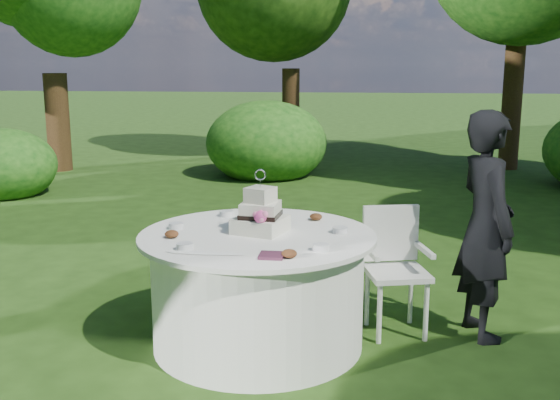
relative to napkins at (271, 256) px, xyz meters
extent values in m
plane|color=#1C370F|center=(-0.17, 0.51, -0.78)|extent=(80.00, 80.00, 0.00)
cube|color=#461E32|center=(0.00, 0.00, 0.00)|extent=(0.14, 0.14, 0.02)
ellipsoid|color=white|center=(-0.40, 0.01, 0.00)|extent=(0.48, 0.07, 0.01)
imported|color=black|center=(1.35, 0.87, 0.01)|extent=(0.52, 0.65, 1.57)
cylinder|color=white|center=(-0.17, 0.51, -0.41)|extent=(1.40, 1.40, 0.74)
cylinder|color=white|center=(-0.17, 0.51, -0.02)|extent=(1.56, 1.56, 0.03)
cube|color=white|center=(-0.15, 0.56, 0.04)|extent=(0.38, 0.38, 0.10)
cube|color=silver|center=(-0.15, 0.56, 0.14)|extent=(0.26, 0.26, 0.10)
cube|color=silver|center=(-0.15, 0.56, 0.24)|extent=(0.21, 0.21, 0.10)
cube|color=black|center=(-0.15, 0.56, 0.11)|extent=(0.27, 0.27, 0.03)
sphere|color=#CC3C8A|center=(-0.13, 0.42, 0.13)|extent=(0.08, 0.08, 0.08)
cylinder|color=silver|center=(-0.15, 0.56, 0.32)|extent=(0.01, 0.01, 0.05)
torus|color=silver|center=(-0.15, 0.56, 0.38)|extent=(0.08, 0.02, 0.08)
cube|color=silver|center=(0.76, 0.82, -0.34)|extent=(0.49, 0.49, 0.04)
cube|color=silver|center=(0.72, 0.99, -0.10)|extent=(0.40, 0.14, 0.40)
cylinder|color=silver|center=(0.65, 0.62, -0.57)|extent=(0.03, 0.03, 0.42)
cylinder|color=white|center=(0.96, 0.70, -0.57)|extent=(0.03, 0.03, 0.42)
cylinder|color=silver|center=(0.56, 0.93, -0.57)|extent=(0.03, 0.03, 0.42)
cylinder|color=silver|center=(0.88, 1.02, -0.57)|extent=(0.03, 0.03, 0.42)
cube|color=white|center=(0.58, 0.77, -0.18)|extent=(0.12, 0.36, 0.03)
cube|color=silver|center=(0.95, 0.87, -0.18)|extent=(0.12, 0.36, 0.03)
cylinder|color=silver|center=(-0.73, 0.57, 0.01)|extent=(0.10, 0.10, 0.04)
cylinder|color=silver|center=(0.28, 0.17, 0.01)|extent=(0.10, 0.10, 0.04)
cylinder|color=silver|center=(-0.54, 0.09, 0.01)|extent=(0.10, 0.10, 0.04)
cylinder|color=silver|center=(0.37, 0.60, 0.01)|extent=(0.10, 0.10, 0.04)
cylinder|color=silver|center=(-0.47, 0.98, 0.01)|extent=(0.10, 0.10, 0.04)
ellipsoid|color=#562D16|center=(0.19, 0.94, 0.02)|extent=(0.09, 0.09, 0.05)
ellipsoid|color=#562D16|center=(0.10, 0.00, 0.02)|extent=(0.09, 0.09, 0.05)
ellipsoid|color=#562D16|center=(-0.69, 0.34, 0.02)|extent=(0.09, 0.09, 0.05)
camera|label=1|loc=(0.51, -3.59, 1.08)|focal=42.00mm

